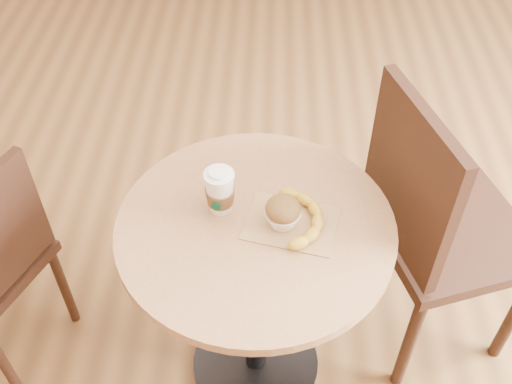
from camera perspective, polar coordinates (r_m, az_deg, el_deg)
cafe_table at (r=1.75m, az=-0.04°, el=-7.36°), size 0.75×0.75×0.75m
chair_right at (r=1.92m, az=16.69°, el=-3.04°), size 0.57×0.57×1.03m
kraft_bag at (r=1.60m, az=3.37°, el=-2.98°), size 0.28×0.23×0.00m
coffee_cup at (r=1.59m, az=-3.46°, el=-0.01°), size 0.08×0.08×0.14m
muffin at (r=1.56m, az=2.58°, el=-1.96°), size 0.10×0.10×0.09m
banana at (r=1.59m, az=4.57°, el=-2.45°), size 0.14×0.24×0.03m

